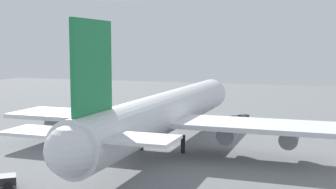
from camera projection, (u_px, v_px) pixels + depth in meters
The scene contains 5 objects.
ground_plane at pixel (168, 147), 73.42m from camera, with size 260.07×260.07×0.00m, color slate.
cargo_airplane at pixel (168, 112), 72.58m from camera, with size 65.02×52.46×19.43m.
pushback_tractor at pixel (103, 111), 107.09m from camera, with size 3.72×5.30×2.03m.
maintenance_van at pixel (239, 119), 94.39m from camera, with size 4.08×4.63×2.29m.
safety_cone_nose at pixel (195, 117), 102.08m from camera, with size 0.49×0.49×0.70m, color orange.
Camera 1 is at (-67.98, -23.94, 16.46)m, focal length 47.71 mm.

